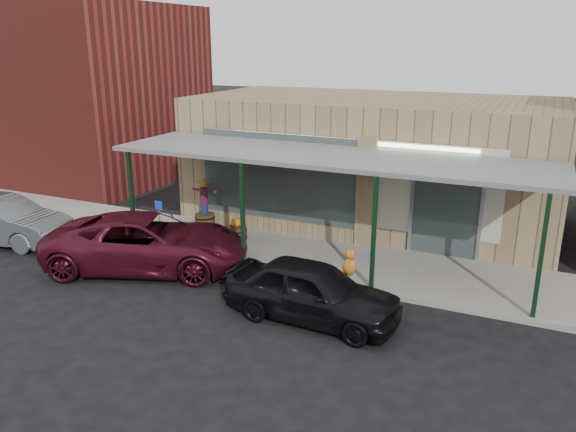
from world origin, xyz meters
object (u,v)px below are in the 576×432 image
at_px(barrel_pumpkin, 237,232).
at_px(car_grey, 2,221).
at_px(handicap_sign, 159,216).
at_px(parked_sedan, 313,291).
at_px(car_maroon, 148,242).
at_px(barrel_scarecrow, 204,210).

relative_size(barrel_pumpkin, car_grey, 0.17).
xyz_separation_m(barrel_pumpkin, handicap_sign, (-2.02, -1.11, 0.57)).
relative_size(parked_sedan, car_grey, 0.94).
xyz_separation_m(barrel_pumpkin, car_maroon, (-1.25, -2.66, 0.34)).
height_order(barrel_scarecrow, car_grey, barrel_scarecrow).
bearing_deg(barrel_scarecrow, car_grey, -141.14).
height_order(barrel_scarecrow, handicap_sign, barrel_scarecrow).
xyz_separation_m(car_maroon, car_grey, (-5.38, -0.23, -0.04)).
bearing_deg(car_grey, barrel_scarecrow, -62.46).
bearing_deg(parked_sedan, barrel_scarecrow, 55.13).
bearing_deg(car_maroon, handicap_sign, 5.90).
relative_size(parked_sedan, car_maroon, 0.75).
bearing_deg(parked_sedan, handicap_sign, 70.46).
distance_m(handicap_sign, parked_sedan, 6.46).
bearing_deg(car_grey, parked_sedan, -101.63).
height_order(barrel_pumpkin, parked_sedan, parked_sedan).
xyz_separation_m(barrel_scarecrow, car_maroon, (0.35, -3.38, 0.05)).
distance_m(car_maroon, car_grey, 5.38).
xyz_separation_m(barrel_scarecrow, handicap_sign, (-0.41, -1.83, 0.27)).
xyz_separation_m(handicap_sign, parked_sedan, (5.98, -2.42, -0.29)).
xyz_separation_m(barrel_scarecrow, barrel_pumpkin, (1.61, -0.72, -0.30)).
xyz_separation_m(barrel_scarecrow, parked_sedan, (5.56, -4.25, -0.02)).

